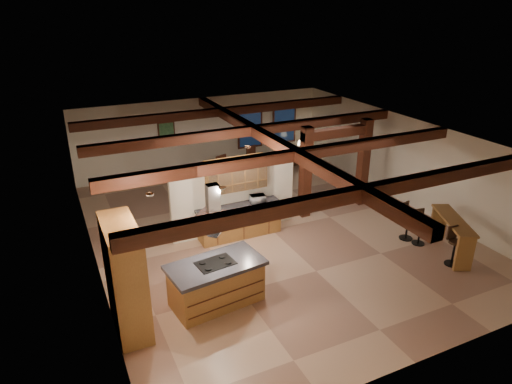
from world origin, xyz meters
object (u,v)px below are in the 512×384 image
dining_table (247,179)px  sofa (275,160)px  kitchen_island (216,283)px  bar_counter (452,230)px

dining_table → sofa: size_ratio=0.85×
kitchen_island → bar_counter: size_ratio=1.13×
dining_table → bar_counter: 7.29m
kitchen_island → sofa: 9.32m
kitchen_island → sofa: bearing=54.4°
dining_table → bar_counter: bar_counter is taller
kitchen_island → bar_counter: kitchen_island is taller
kitchen_island → dining_table: bearing=60.1°
kitchen_island → dining_table: size_ratio=1.21×
kitchen_island → sofa: size_ratio=1.04×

